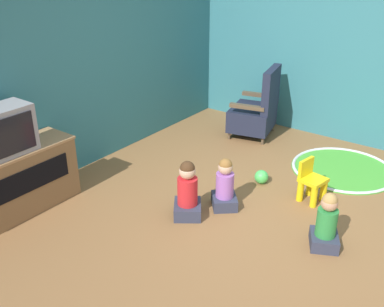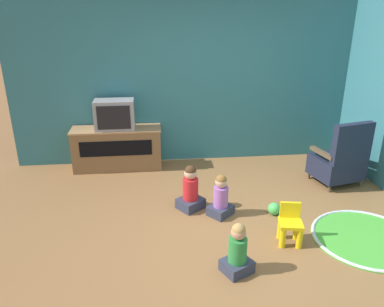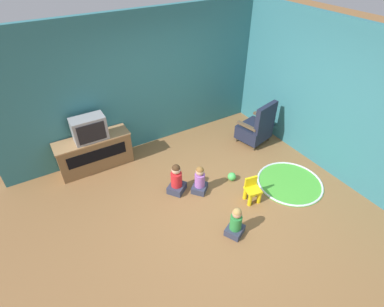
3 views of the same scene
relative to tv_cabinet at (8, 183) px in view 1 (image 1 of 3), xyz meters
The scene contains 11 objects.
ground_plane 2.42m from the tv_cabinet, 54.04° to the right, with size 30.00×30.00×0.00m, color olive.
wall_back 1.52m from the tv_cabinet, 14.81° to the left, with size 5.42×0.12×2.65m.
tv_cabinet is the anchor object (origin of this frame).
television 0.54m from the tv_cabinet, 90.00° to the right, with size 0.58×0.33×0.45m.
black_armchair 3.29m from the tv_cabinet, 16.40° to the right, with size 0.74×0.68×0.96m.
yellow_kid_chair 2.99m from the tv_cabinet, 48.42° to the right, with size 0.28×0.27×0.44m.
play_mat 3.66m from the tv_cabinet, 38.56° to the right, with size 1.19×1.19×0.04m.
child_watching_left 2.09m from the tv_cabinet, 49.86° to the right, with size 0.36×0.36×0.53m.
child_watching_center 1.71m from the tv_cabinet, 54.38° to the right, with size 0.39×0.38×0.58m.
child_watching_right 2.96m from the tv_cabinet, 63.63° to the right, with size 0.35×0.33×0.53m.
toy_ball 2.61m from the tv_cabinet, 39.66° to the right, with size 0.15×0.15×0.15m.
Camera 1 is at (-3.38, -1.70, 2.41)m, focal length 42.00 mm.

